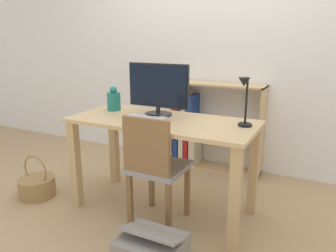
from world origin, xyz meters
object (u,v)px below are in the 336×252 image
vase (114,100)px  basket (37,186)px  desk_lamp (245,97)px  bookshelf (199,129)px  keyboard (146,117)px  storage_box (152,251)px  chair (155,166)px  monitor (158,88)px

vase → basket: 1.05m
desk_lamp → bookshelf: desk_lamp is taller
keyboard → storage_box: (0.41, -0.64, -0.67)m
vase → desk_lamp: desk_lamp is taller
keyboard → bookshelf: (0.05, 1.04, -0.35)m
vase → desk_lamp: size_ratio=0.59×
vase → desk_lamp: bearing=-3.3°
storage_box → chair: bearing=116.3°
monitor → chair: monitor is taller
keyboard → bookshelf: 1.10m
chair → keyboard: bearing=138.8°
vase → chair: bearing=-29.6°
desk_lamp → storage_box: (-0.34, -0.71, -0.88)m
keyboard → desk_lamp: size_ratio=0.91×
monitor → bookshelf: monitor is taller
desk_lamp → storage_box: size_ratio=0.92×
monitor → bookshelf: 1.06m
keyboard → basket: (-0.99, -0.28, -0.68)m
chair → bookshelf: 1.25m
monitor → storage_box: bearing=-64.5°
keyboard → desk_lamp: desk_lamp is taller
keyboard → chair: size_ratio=0.38×
desk_lamp → chair: size_ratio=0.42×
basket → keyboard: bearing=15.9°
vase → basket: bearing=-144.4°
basket → storage_box: 1.44m
bookshelf → storage_box: (0.36, -1.69, -0.31)m
basket → chair: bearing=4.0°
desk_lamp → storage_box: 1.18m
vase → chair: 0.78m
keyboard → chair: chair is taller
bookshelf → storage_box: bearing=-77.9°
monitor → storage_box: monitor is taller
keyboard → desk_lamp: 0.78m
monitor → bookshelf: size_ratio=0.55×
keyboard → chair: bearing=-46.6°
vase → bookshelf: 1.10m
bookshelf → storage_box: bookshelf is taller
desk_lamp → vase: bearing=176.7°
keyboard → basket: 1.23m
chair → bookshelf: (-0.14, 1.24, -0.05)m
monitor → keyboard: size_ratio=1.63×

